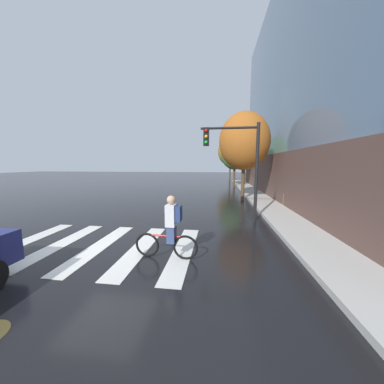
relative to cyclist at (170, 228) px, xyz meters
The scene contains 8 objects.
ground_plane 2.38m from the cyclist, 166.32° to the left, with size 120.00×120.00×0.00m, color black.
crosswalk_stripes 2.54m from the cyclist, 167.34° to the left, with size 5.72×3.67×0.01m.
cyclist is the anchor object (origin of this frame).
traffic_light_near 4.87m from the cyclist, 62.94° to the left, with size 2.47×0.28×4.20m.
fire_hydrant 8.75m from the cyclist, 54.33° to the left, with size 0.33×0.22×0.78m.
street_tree_near 10.15m from the cyclist, 72.31° to the left, with size 3.34×3.34×5.94m.
street_tree_mid 18.64m from the cyclist, 80.48° to the left, with size 3.02×3.02×5.37m.
street_tree_far 26.72m from the cyclist, 83.42° to the left, with size 3.69×3.69×6.57m.
Camera 1 is at (3.36, -5.50, 2.48)m, focal length 18.92 mm.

